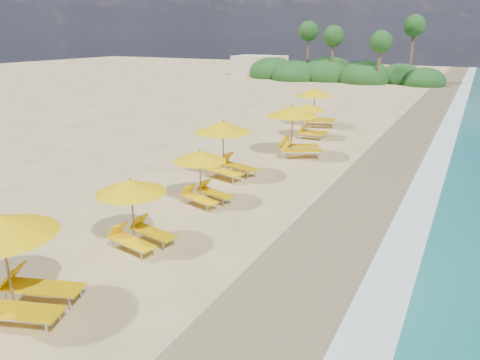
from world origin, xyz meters
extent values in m
plane|color=#DBBF81|center=(0.00, 0.00, 0.00)|extent=(160.00, 160.00, 0.00)
cube|color=#877450|center=(4.00, 0.00, 0.01)|extent=(4.00, 160.00, 0.01)
cube|color=white|center=(5.50, 0.00, 0.03)|extent=(1.20, 160.00, 0.01)
cylinder|color=olive|center=(-1.77, -7.58, 1.17)|extent=(0.06, 0.06, 2.35)
cone|color=#F9C105|center=(-1.77, -7.58, 2.15)|extent=(3.08, 3.08, 0.47)
cylinder|color=olive|center=(-1.64, -3.64, 1.00)|extent=(0.05, 0.05, 2.00)
cone|color=#F9C105|center=(-1.64, -3.64, 1.83)|extent=(2.38, 2.38, 0.40)
sphere|color=olive|center=(-1.64, -3.64, 2.05)|extent=(0.07, 0.07, 0.07)
cylinder|color=olive|center=(-1.79, 0.25, 0.97)|extent=(0.05, 0.05, 1.94)
cone|color=#F9C105|center=(-1.79, 0.25, 1.78)|extent=(2.46, 2.46, 0.39)
sphere|color=olive|center=(-1.79, 0.25, 2.00)|extent=(0.07, 0.07, 0.07)
cylinder|color=olive|center=(-2.65, 3.47, 1.19)|extent=(0.06, 0.06, 2.39)
cone|color=#F9C105|center=(-2.65, 3.47, 2.19)|extent=(2.97, 2.97, 0.48)
sphere|color=olive|center=(-2.65, 3.47, 2.45)|extent=(0.09, 0.09, 0.09)
cylinder|color=olive|center=(-1.20, 7.92, 1.26)|extent=(0.06, 0.06, 2.53)
cone|color=#F9C105|center=(-1.20, 7.92, 2.31)|extent=(3.53, 3.53, 0.51)
sphere|color=olive|center=(-1.20, 7.92, 2.60)|extent=(0.09, 0.09, 0.09)
cylinder|color=olive|center=(-1.91, 12.28, 1.01)|extent=(0.05, 0.05, 2.02)
cone|color=#F9C105|center=(-1.91, 12.28, 1.85)|extent=(2.13, 2.13, 0.41)
sphere|color=olive|center=(-1.91, 12.28, 2.07)|extent=(0.07, 0.07, 0.07)
cylinder|color=olive|center=(-2.70, 15.78, 1.24)|extent=(0.06, 0.06, 2.48)
cone|color=#F9C105|center=(-2.70, 15.78, 2.27)|extent=(3.25, 3.25, 0.50)
sphere|color=olive|center=(-2.70, 15.78, 2.55)|extent=(0.09, 0.09, 0.09)
ellipsoid|color=#163D14|center=(-6.00, 45.00, 0.62)|extent=(6.40, 6.40, 4.16)
ellipsoid|color=#163D14|center=(-11.00, 46.00, 0.70)|extent=(7.20, 7.20, 4.68)
ellipsoid|color=#163D14|center=(-15.00, 44.00, 0.58)|extent=(6.00, 6.00, 3.90)
ellipsoid|color=#163D14|center=(-2.00, 47.00, 0.55)|extent=(5.60, 5.60, 3.64)
ellipsoid|color=#163D14|center=(-19.00, 46.00, 0.64)|extent=(6.60, 6.60, 4.29)
ellipsoid|color=#163D14|center=(1.00, 45.00, 0.49)|extent=(5.00, 5.00, 3.25)
cylinder|color=brown|center=(-4.00, 43.00, 2.50)|extent=(0.36, 0.36, 5.00)
sphere|color=#163D14|center=(-4.00, 43.00, 5.00)|extent=(2.60, 2.60, 2.60)
cylinder|color=brown|center=(-10.00, 44.00, 2.80)|extent=(0.36, 0.36, 5.60)
sphere|color=#163D14|center=(-10.00, 44.00, 5.60)|extent=(2.60, 2.60, 2.60)
cylinder|color=brown|center=(-14.00, 46.00, 3.10)|extent=(0.36, 0.36, 6.20)
sphere|color=#163D14|center=(-14.00, 46.00, 6.20)|extent=(2.60, 2.60, 2.60)
cylinder|color=brown|center=(-1.00, 47.00, 3.40)|extent=(0.36, 0.36, 6.80)
sphere|color=#163D14|center=(-1.00, 47.00, 6.80)|extent=(2.60, 2.60, 2.60)
cube|color=beige|center=(-22.00, 48.00, 1.40)|extent=(7.00, 5.00, 2.80)
camera|label=1|loc=(6.78, -12.89, 6.03)|focal=33.41mm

